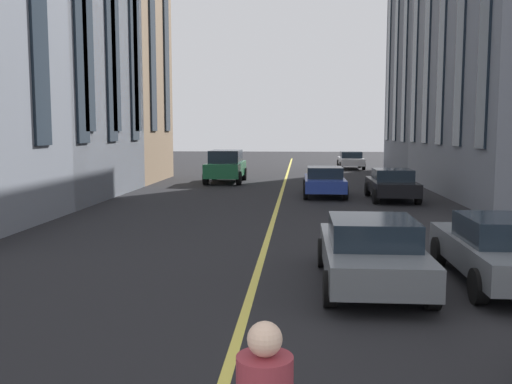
{
  "coord_description": "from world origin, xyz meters",
  "views": [
    {
      "loc": [
        -1.28,
        -0.9,
        3.04
      ],
      "look_at": [
        8.53,
        -0.13,
        1.97
      ],
      "focal_mm": 39.74,
      "sensor_mm": 36.0,
      "label": 1
    }
  ],
  "objects": [
    {
      "name": "lane_centre_line",
      "position": [
        20.0,
        0.0,
        0.0
      ],
      "size": [
        80.0,
        0.16,
        0.01
      ],
      "color": "#D8C64C",
      "rests_on": "ground_plane"
    },
    {
      "name": "car_blue_oncoming",
      "position": [
        25.0,
        -2.02,
        0.7
      ],
      "size": [
        4.4,
        1.95,
        1.37
      ],
      "color": "navy",
      "rests_on": "ground_plane"
    },
    {
      "name": "car_white_far",
      "position": [
        44.01,
        -4.9,
        0.7
      ],
      "size": [
        4.4,
        1.95,
        1.37
      ],
      "color": "silver",
      "rests_on": "ground_plane"
    },
    {
      "name": "car_black_parked_a",
      "position": [
        23.74,
        -4.9,
        0.7
      ],
      "size": [
        4.4,
        1.95,
        1.37
      ],
      "color": "black",
      "rests_on": "ground_plane"
    },
    {
      "name": "car_grey_mid",
      "position": [
        10.07,
        -4.9,
        0.7
      ],
      "size": [
        4.4,
        1.95,
        1.37
      ],
      "color": "slate",
      "rests_on": "ground_plane"
    },
    {
      "name": "car_green_parked_b",
      "position": [
        31.56,
        3.44,
        0.97
      ],
      "size": [
        4.7,
        2.14,
        1.88
      ],
      "color": "#1E6038",
      "rests_on": "ground_plane"
    },
    {
      "name": "car_grey_trailing",
      "position": [
        9.7,
        -2.29,
        0.7
      ],
      "size": [
        4.4,
        1.95,
        1.37
      ],
      "color": "slate",
      "rests_on": "ground_plane"
    },
    {
      "name": "building_right_near",
      "position": [
        39.16,
        -12.22,
        8.26
      ],
      "size": [
        10.12,
        9.56,
        16.52
      ],
      "color": "#565B66",
      "rests_on": "ground_plane"
    }
  ]
}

